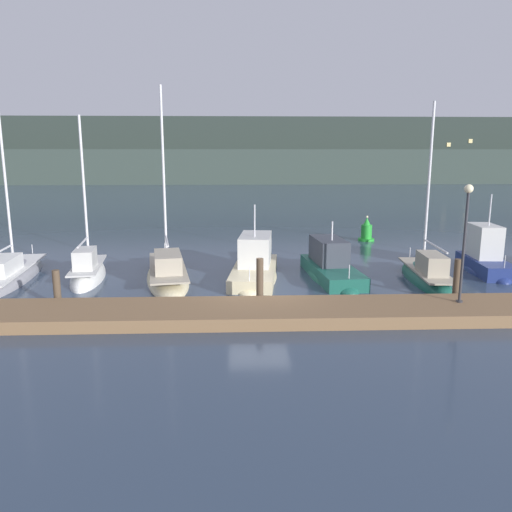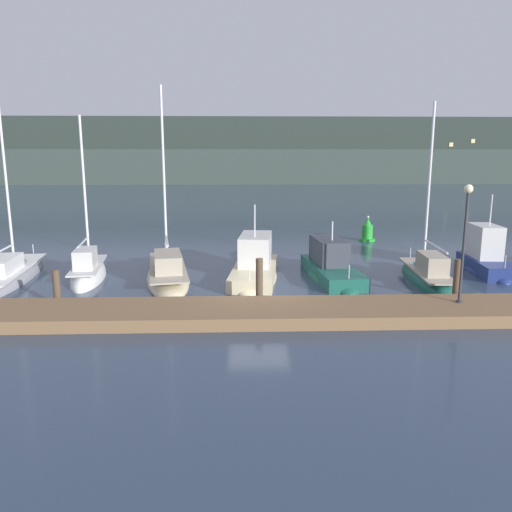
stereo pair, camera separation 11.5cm
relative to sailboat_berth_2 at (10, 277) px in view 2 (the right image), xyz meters
name	(u,v)px [view 2 (the right image)]	position (x,y,z in m)	size (l,w,h in m)	color
ground_plane	(259,299)	(11.63, -3.62, -0.14)	(400.00, 400.00, 0.00)	#2D3D51
dock	(261,312)	(11.63, -6.04, 0.09)	(39.04, 2.80, 0.45)	brown
mooring_pile_1	(57,289)	(3.78, -4.39, 0.61)	(0.28, 0.28, 1.49)	#4C3D2D
mooring_pile_2	(259,282)	(11.63, -4.39, 0.80)	(0.28, 0.28, 1.88)	#4C3D2D
mooring_pile_3	(457,281)	(19.48, -4.39, 0.76)	(0.28, 0.28, 1.78)	#4C3D2D
sailboat_berth_2	(10,277)	(0.00, 0.00, 0.00)	(2.73, 8.27, 11.38)	gray
sailboat_berth_3	(89,275)	(3.64, 0.14, 0.01)	(2.19, 5.60, 8.42)	white
sailboat_berth_4	(168,275)	(7.45, -0.10, 0.04)	(3.25, 8.10, 9.49)	beige
motorboat_berth_5	(255,270)	(11.60, 0.09, 0.24)	(2.87, 6.78, 4.00)	beige
motorboat_berth_6	(331,272)	(15.27, -0.10, 0.16)	(2.53, 6.36, 3.32)	#195647
sailboat_berth_7	(426,278)	(19.59, -1.00, 0.02)	(2.06, 6.50, 8.85)	#195647
motorboat_berth_8	(486,264)	(23.23, 0.72, 0.29)	(2.08, 4.91, 4.51)	navy
channel_buoy	(367,232)	(19.62, 10.07, 0.48)	(1.08, 1.08, 1.72)	green
dock_lamppost	(465,225)	(18.99, -5.79, 3.20)	(0.32, 0.32, 4.35)	#2D2D33
hillside_backdrop	(246,152)	(12.50, 85.93, 5.90)	(240.00, 23.00, 13.11)	#28332D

